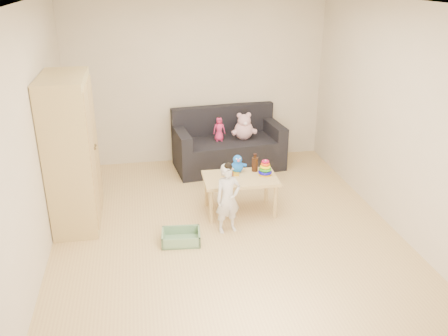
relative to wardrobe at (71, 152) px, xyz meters
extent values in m
plane|color=tan|center=(1.74, -0.44, -0.91)|extent=(4.50, 4.50, 0.00)
plane|color=white|center=(1.74, -0.44, 1.69)|extent=(4.50, 4.50, 0.00)
plane|color=beige|center=(1.74, 1.81, 0.39)|extent=(4.00, 0.00, 4.00)
plane|color=beige|center=(1.74, -2.69, 0.39)|extent=(4.00, 0.00, 4.00)
plane|color=beige|center=(-0.26, -0.44, 0.39)|extent=(0.00, 4.50, 4.50)
plane|color=beige|center=(3.74, -0.44, 0.39)|extent=(0.00, 4.50, 4.50)
cube|color=tan|center=(0.00, 0.00, 0.00)|extent=(0.50, 1.01, 1.81)
cube|color=black|center=(2.15, 1.37, -0.68)|extent=(1.72, 0.99, 0.46)
cube|color=#DBBA78|center=(2.01, -0.13, -0.67)|extent=(0.94, 0.61, 0.48)
imported|color=silver|center=(1.76, -0.58, -0.49)|extent=(0.34, 0.27, 0.83)
imported|color=#EA2B6A|center=(1.99, 1.33, -0.26)|extent=(0.18, 0.13, 0.36)
cylinder|color=#E3A90B|center=(2.33, -0.11, -0.41)|extent=(0.16, 0.16, 0.02)
cylinder|color=silver|center=(2.33, -0.11, -0.32)|extent=(0.02, 0.02, 0.19)
torus|color=#140CC2|center=(2.33, -0.11, -0.38)|extent=(0.17, 0.17, 0.04)
torus|color=#309D18|center=(2.33, -0.11, -0.35)|extent=(0.16, 0.16, 0.04)
torus|color=#FFF80D|center=(2.33, -0.11, -0.31)|extent=(0.13, 0.13, 0.04)
torus|color=#FF480D|center=(2.33, -0.11, -0.27)|extent=(0.11, 0.11, 0.03)
torus|color=#C10B3E|center=(2.33, -0.11, -0.24)|extent=(0.09, 0.09, 0.03)
cylinder|color=black|center=(2.23, 0.03, -0.33)|extent=(0.08, 0.08, 0.18)
cylinder|color=black|center=(2.23, 0.03, -0.23)|extent=(0.04, 0.04, 0.05)
cylinder|color=black|center=(2.23, 0.03, -0.19)|extent=(0.04, 0.04, 0.02)
cube|color=#C79115|center=(1.91, 0.03, -0.41)|extent=(0.26, 0.26, 0.02)
camera|label=1|loc=(0.82, -5.43, 1.98)|focal=38.00mm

